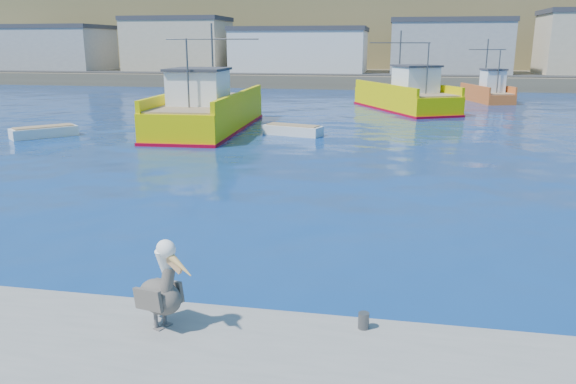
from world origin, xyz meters
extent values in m
plane|color=navy|center=(0.00, 0.00, 0.00)|extent=(260.00, 260.00, 0.00)
cylinder|color=#4C4C4C|center=(3.00, -3.40, 0.65)|extent=(0.20, 0.20, 0.30)
cube|color=brown|center=(0.00, 72.00, 0.80)|extent=(160.00, 30.00, 1.60)
cube|color=brown|center=(0.00, 98.00, 6.00)|extent=(180.00, 40.00, 14.00)
cube|color=brown|center=(0.00, 118.00, 11.00)|extent=(200.00, 40.00, 24.00)
cube|color=#2D2D2D|center=(0.00, 61.00, 1.65)|extent=(150.00, 5.00, 0.10)
cube|color=gray|center=(-48.00, 67.00, 4.60)|extent=(16.00, 10.00, 6.00)
cube|color=#333338|center=(-48.00, 67.00, 7.90)|extent=(16.32, 10.20, 0.60)
cube|color=tan|center=(-28.00, 67.00, 5.10)|extent=(14.00, 9.00, 7.00)
cube|color=#333338|center=(-28.00, 67.00, 8.90)|extent=(14.28, 9.18, 0.60)
cube|color=silver|center=(-10.00, 67.00, 4.35)|extent=(18.00, 11.00, 5.50)
cube|color=#333338|center=(-10.00, 67.00, 7.40)|extent=(18.36, 11.22, 0.60)
cube|color=gray|center=(10.00, 67.00, 4.85)|extent=(15.00, 10.00, 6.50)
cube|color=#333338|center=(10.00, 67.00, 8.40)|extent=(15.30, 10.20, 0.60)
cube|color=#D6C600|center=(-8.62, 22.64, 0.87)|extent=(5.11, 13.65, 1.75)
cube|color=#D6C600|center=(-6.52, 22.73, 2.10)|extent=(0.89, 13.18, 0.70)
cube|color=#D6C600|center=(-10.73, 22.54, 2.10)|extent=(0.89, 13.18, 0.70)
cube|color=#9B0219|center=(-8.62, 22.64, 0.05)|extent=(5.21, 13.92, 0.25)
cube|color=#8C7251|center=(-8.62, 22.64, 1.80)|extent=(4.73, 13.09, 0.10)
cube|color=white|center=(-8.53, 20.62, 2.85)|extent=(3.29, 3.51, 2.00)
cube|color=#333338|center=(-8.53, 20.62, 3.95)|extent=(3.54, 3.92, 0.15)
cylinder|color=#4C4C4C|center=(-8.69, 23.98, 4.25)|extent=(0.13, 0.13, 5.00)
cylinder|color=#4C4C4C|center=(-8.43, 18.61, 3.75)|extent=(0.10, 0.10, 4.00)
cylinder|color=#4C4C4C|center=(-8.69, 23.98, 5.75)|extent=(6.27, 0.38, 0.08)
cube|color=#D6C600|center=(4.11, 36.47, 0.77)|extent=(8.97, 12.35, 1.53)
cube|color=#D6C600|center=(5.81, 37.33, 1.88)|extent=(5.45, 10.41, 0.70)
cube|color=#D6C600|center=(2.40, 35.60, 1.88)|extent=(5.45, 10.41, 0.70)
cube|color=#9B0219|center=(4.11, 36.47, 0.05)|extent=(9.15, 12.60, 0.25)
cube|color=#8C7251|center=(4.11, 36.47, 1.58)|extent=(8.47, 11.79, 0.10)
cube|color=white|center=(4.91, 34.89, 2.63)|extent=(3.88, 3.92, 2.00)
cube|color=#333338|center=(4.91, 34.89, 3.73)|extent=(4.22, 4.33, 0.15)
cylinder|color=#4C4C4C|center=(3.57, 37.52, 4.03)|extent=(0.16, 0.16, 5.00)
cylinder|color=#4C4C4C|center=(5.71, 33.31, 3.53)|extent=(0.13, 0.13, 4.00)
cylinder|color=#4C4C4C|center=(3.57, 37.52, 5.53)|extent=(5.12, 2.66, 0.08)
cube|color=#C95921|center=(12.05, 45.02, 0.46)|extent=(4.43, 7.50, 0.92)
cube|color=#C95921|center=(13.25, 45.35, 1.27)|extent=(2.00, 6.69, 0.70)
cube|color=#C95921|center=(10.86, 44.69, 1.27)|extent=(2.00, 6.69, 0.70)
cube|color=#8C7251|center=(12.05, 45.02, 0.97)|extent=(4.15, 7.17, 0.10)
cube|color=white|center=(12.34, 44.00, 2.02)|extent=(2.25, 2.19, 2.00)
cube|color=#333338|center=(12.34, 44.00, 3.12)|extent=(2.44, 2.43, 0.15)
cylinder|color=#4C4C4C|center=(11.86, 45.70, 3.42)|extent=(0.15, 0.15, 5.00)
cylinder|color=#4C4C4C|center=(12.62, 42.98, 2.92)|extent=(0.12, 0.12, 4.00)
cylinder|color=#4C4C4C|center=(11.86, 45.70, 4.92)|extent=(3.58, 1.07, 0.08)
cube|color=silver|center=(-17.33, 17.59, 0.23)|extent=(3.45, 3.63, 0.74)
cube|color=#8C7251|center=(-17.33, 17.59, 0.63)|extent=(2.99, 3.17, 0.07)
cube|color=silver|center=(-2.74, 21.19, 0.23)|extent=(3.81, 2.20, 0.72)
cube|color=#8C7251|center=(-2.74, 21.19, 0.61)|extent=(3.39, 1.84, 0.07)
cylinder|color=#595451|center=(-0.66, -4.09, 0.66)|extent=(0.10, 0.10, 0.32)
cube|color=#595451|center=(-0.61, -4.12, 0.51)|extent=(0.20, 0.19, 0.02)
cylinder|color=#595451|center=(-0.57, -3.91, 0.66)|extent=(0.10, 0.10, 0.32)
cube|color=#595451|center=(-0.52, -3.93, 0.51)|extent=(0.20, 0.19, 0.02)
ellipsoid|color=#38332D|center=(-0.59, -4.01, 1.08)|extent=(1.08, 0.90, 0.64)
cube|color=#38332D|center=(-0.72, -4.23, 1.11)|extent=(0.68, 0.37, 0.47)
cube|color=#38332D|center=(-0.51, -3.78, 1.11)|extent=(0.68, 0.37, 0.47)
cube|color=#38332D|center=(-0.96, -3.84, 1.01)|extent=(0.30, 0.26, 0.13)
cylinder|color=#38332D|center=(-0.39, -4.11, 1.43)|extent=(0.34, 0.39, 0.51)
cylinder|color=white|center=(-0.44, -4.08, 1.81)|extent=(0.32, 0.38, 0.48)
ellipsoid|color=white|center=(-0.38, -4.11, 2.04)|extent=(0.47, 0.42, 0.32)
cone|color=gold|center=(-0.11, -4.23, 1.84)|extent=(0.65, 0.42, 0.44)
cube|color=tan|center=(-0.22, -4.19, 1.80)|extent=(0.38, 0.22, 0.28)
camera|label=1|loc=(3.37, -12.61, 5.45)|focal=35.00mm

